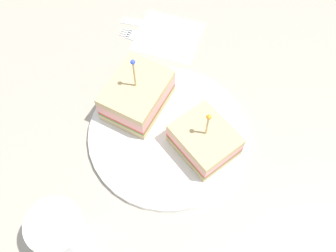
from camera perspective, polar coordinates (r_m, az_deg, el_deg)
ground_plane at (r=60.21cm, az=0.00°, el=-1.85°), size 110.41×110.41×2.00cm
plate at (r=58.83cm, az=0.00°, el=-1.18°), size 24.36×24.36×1.08cm
sandwich_half_front at (r=55.49cm, az=5.45°, el=-2.11°), size 9.81×10.65×9.31cm
sandwich_half_back at (r=58.74cm, az=-4.61°, el=4.58°), size 12.77×12.73×11.16cm
drink_glass at (r=51.59cm, az=-15.39°, el=-15.22°), size 6.79×6.79×9.10cm
napkin at (r=70.61cm, az=0.03°, el=13.20°), size 14.82×14.56×0.15cm
fork at (r=70.29cm, az=-3.55°, el=12.89°), size 10.22×8.52×0.35cm
knife at (r=72.41cm, az=-2.30°, el=14.84°), size 12.17×7.63×0.35cm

